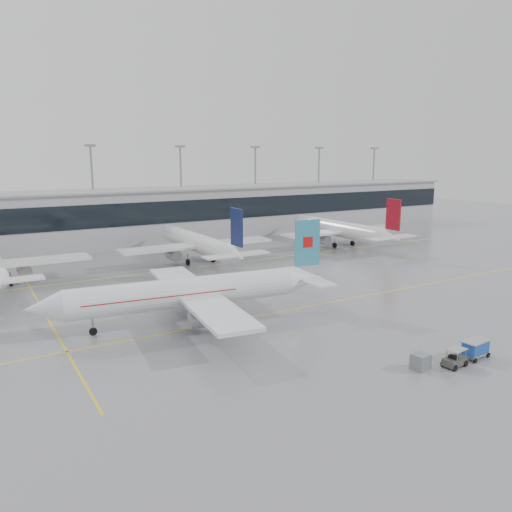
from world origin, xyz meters
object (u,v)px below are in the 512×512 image
baggage_tug (455,360)px  gse_unit (421,362)px  air_canada_jet (194,292)px  baggage_cart (475,347)px

baggage_tug → gse_unit: (-3.34, 1.24, 0.15)m
air_canada_jet → baggage_tug: bearing=129.3°
gse_unit → air_canada_jet: bearing=112.3°
baggage_tug → air_canada_jet: bearing=116.7°
air_canada_jet → gse_unit: 27.27m
baggage_cart → baggage_tug: bearing=180.0°
air_canada_jet → baggage_tug: 30.03m
baggage_tug → baggage_cart: bearing=-0.0°
baggage_tug → baggage_cart: (3.58, 0.37, 0.47)m
gse_unit → baggage_cart: bearing=-12.9°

